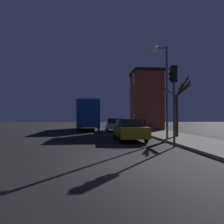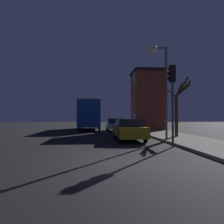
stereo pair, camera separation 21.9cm
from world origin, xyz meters
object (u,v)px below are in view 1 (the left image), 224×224
bus (89,113)px  streetlamp (160,68)px  bare_tree (178,107)px  traffic_light (173,88)px  car_mid_lane (114,125)px  car_near_lane (129,129)px

bus → streetlamp: bearing=-69.9°
bus → bare_tree: bearing=-60.1°
traffic_light → bare_tree: 5.15m
traffic_light → bus: bearing=105.8°
traffic_light → bare_tree: bearing=65.2°
bus → car_mid_lane: bearing=-48.1°
car_mid_lane → car_near_lane: bearing=-89.8°
car_near_lane → streetlamp: bearing=-14.8°
streetlamp → bus: size_ratio=0.67×
bare_tree → car_near_lane: bare_tree is taller
traffic_light → bus: 17.17m
streetlamp → traffic_light: (-0.24, -3.08, -1.81)m
bus → car_mid_lane: 4.55m
streetlamp → traffic_light: size_ratio=1.46×
traffic_light → car_mid_lane: 13.59m
bus → car_near_lane: (2.93, -12.89, -1.37)m
bare_tree → car_mid_lane: bearing=114.5°
car_near_lane → car_mid_lane: bearing=90.2°
bare_tree → traffic_light: bearing=-114.8°
car_mid_lane → streetlamp: bearing=-78.8°
traffic_light → car_mid_lane: size_ratio=1.10×
bare_tree → bus: size_ratio=0.47×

